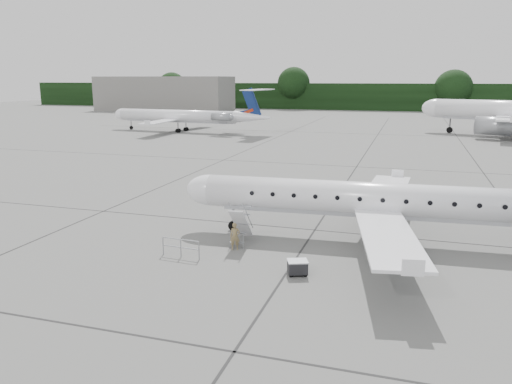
% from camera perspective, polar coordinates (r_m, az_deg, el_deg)
% --- Properties ---
extents(ground, '(320.00, 320.00, 0.00)m').
position_cam_1_polar(ground, '(28.20, 14.01, -7.03)').
color(ground, slate).
rests_on(ground, ground).
extents(treeline, '(260.00, 4.00, 8.00)m').
position_cam_1_polar(treeline, '(156.66, 17.13, 10.30)').
color(treeline, black).
rests_on(treeline, ground).
extents(terminal_building, '(40.00, 14.00, 10.00)m').
position_cam_1_polar(terminal_building, '(154.06, -10.44, 10.99)').
color(terminal_building, slate).
rests_on(terminal_building, ground).
extents(main_regional_jet, '(28.52, 21.33, 7.02)m').
position_cam_1_polar(main_regional_jet, '(29.68, 14.64, 0.97)').
color(main_regional_jet, white).
rests_on(main_regional_jet, ground).
extents(airstair, '(0.99, 2.36, 2.20)m').
position_cam_1_polar(airstair, '(29.13, -1.70, -3.72)').
color(airstair, white).
rests_on(airstair, ground).
extents(passenger, '(0.65, 0.53, 1.55)m').
position_cam_1_polar(passenger, '(28.03, -2.41, -5.10)').
color(passenger, olive).
rests_on(passenger, ground).
extents(safety_railing, '(2.20, 0.24, 1.00)m').
position_cam_1_polar(safety_railing, '(27.25, -8.59, -6.37)').
color(safety_railing, gray).
rests_on(safety_railing, ground).
extents(baggage_cart, '(1.14, 1.04, 0.80)m').
position_cam_1_polar(baggage_cart, '(24.72, 4.77, -8.56)').
color(baggage_cart, black).
rests_on(baggage_cart, ground).
extents(bg_regional_left, '(31.40, 23.81, 7.79)m').
position_cam_1_polar(bg_regional_left, '(92.23, -9.10, 9.26)').
color(bg_regional_left, white).
rests_on(bg_regional_left, ground).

